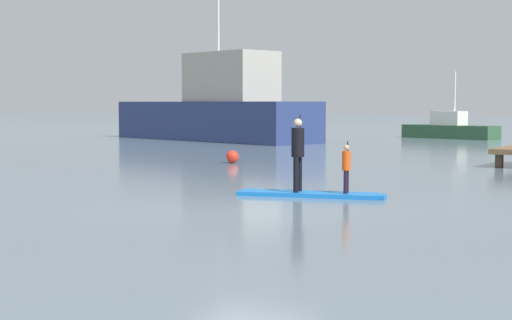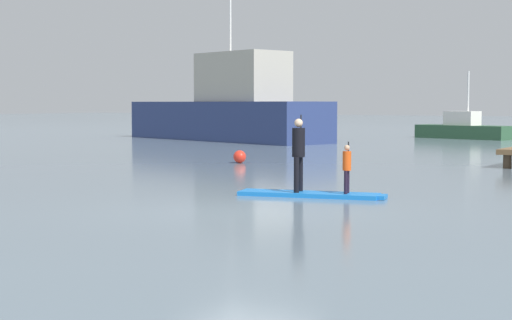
{
  "view_description": "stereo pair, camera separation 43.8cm",
  "coord_description": "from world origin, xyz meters",
  "px_view_note": "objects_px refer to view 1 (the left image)",
  "views": [
    {
      "loc": [
        8.62,
        -13.83,
        2.19
      ],
      "look_at": [
        -0.99,
        1.77,
        0.9
      ],
      "focal_mm": 56.74,
      "sensor_mm": 36.0,
      "label": 1
    },
    {
      "loc": [
        8.99,
        -13.6,
        2.19
      ],
      "look_at": [
        -0.99,
        1.77,
        0.9
      ],
      "focal_mm": 56.74,
      "sensor_mm": 36.0,
      "label": 2
    }
  ],
  "objects_px": {
    "paddler_adult": "(298,150)",
    "mooring_buoy_near": "(232,157)",
    "paddler_child_solo": "(346,166)",
    "motor_boat_small_navy": "(450,129)",
    "fishing_boat_white_large": "(218,109)",
    "paddleboard_near": "(311,194)"
  },
  "relations": [
    {
      "from": "paddleboard_near",
      "to": "mooring_buoy_near",
      "type": "distance_m",
      "value": 10.74
    },
    {
      "from": "paddler_adult",
      "to": "paddler_child_solo",
      "type": "relative_size",
      "value": 1.52
    },
    {
      "from": "fishing_boat_white_large",
      "to": "motor_boat_small_navy",
      "type": "distance_m",
      "value": 14.46
    },
    {
      "from": "paddler_child_solo",
      "to": "paddler_adult",
      "type": "bearing_deg",
      "value": -164.55
    },
    {
      "from": "paddler_child_solo",
      "to": "paddleboard_near",
      "type": "bearing_deg",
      "value": -164.03
    },
    {
      "from": "paddler_child_solo",
      "to": "mooring_buoy_near",
      "type": "bearing_deg",
      "value": 136.99
    },
    {
      "from": "paddler_child_solo",
      "to": "motor_boat_small_navy",
      "type": "height_order",
      "value": "motor_boat_small_navy"
    },
    {
      "from": "mooring_buoy_near",
      "to": "paddler_adult",
      "type": "bearing_deg",
      "value": -48.34
    },
    {
      "from": "paddleboard_near",
      "to": "mooring_buoy_near",
      "type": "bearing_deg",
      "value": 133.18
    },
    {
      "from": "paddler_adult",
      "to": "mooring_buoy_near",
      "type": "height_order",
      "value": "paddler_adult"
    },
    {
      "from": "paddleboard_near",
      "to": "paddler_adult",
      "type": "height_order",
      "value": "paddler_adult"
    },
    {
      "from": "paddler_adult",
      "to": "mooring_buoy_near",
      "type": "bearing_deg",
      "value": 131.66
    },
    {
      "from": "paddleboard_near",
      "to": "fishing_boat_white_large",
      "type": "bearing_deg",
      "value": 128.71
    },
    {
      "from": "paddleboard_near",
      "to": "mooring_buoy_near",
      "type": "relative_size",
      "value": 7.56
    },
    {
      "from": "paddler_child_solo",
      "to": "fishing_boat_white_large",
      "type": "relative_size",
      "value": 0.08
    },
    {
      "from": "mooring_buoy_near",
      "to": "paddleboard_near",
      "type": "bearing_deg",
      "value": -46.82
    },
    {
      "from": "fishing_boat_white_large",
      "to": "motor_boat_small_navy",
      "type": "bearing_deg",
      "value": 41.85
    },
    {
      "from": "paddler_child_solo",
      "to": "fishing_boat_white_large",
      "type": "distance_m",
      "value": 28.92
    },
    {
      "from": "mooring_buoy_near",
      "to": "motor_boat_small_navy",
      "type": "bearing_deg",
      "value": 89.48
    },
    {
      "from": "paddleboard_near",
      "to": "fishing_boat_white_large",
      "type": "distance_m",
      "value": 28.62
    },
    {
      "from": "paddler_child_solo",
      "to": "mooring_buoy_near",
      "type": "height_order",
      "value": "paddler_child_solo"
    },
    {
      "from": "fishing_boat_white_large",
      "to": "mooring_buoy_near",
      "type": "bearing_deg",
      "value": -53.98
    }
  ]
}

